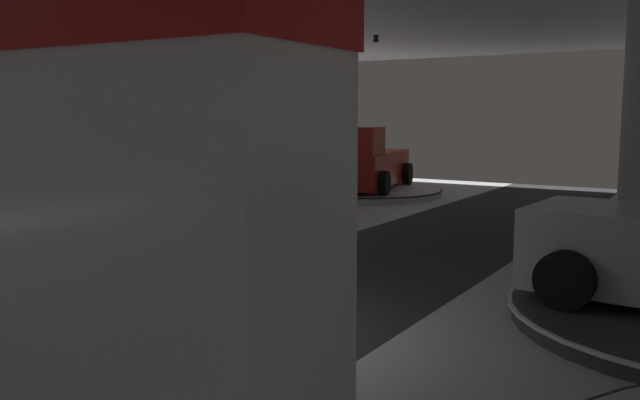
{
  "coord_description": "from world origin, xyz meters",
  "views": [
    {
      "loc": [
        6.01,
        -6.99,
        3.01
      ],
      "look_at": [
        -0.61,
        3.65,
        1.4
      ],
      "focal_mm": 37.85,
      "sensor_mm": 36.0,
      "label": 1
    }
  ],
  "objects_px": {
    "display_platform_far_left": "(252,210)",
    "visitor_walking_far": "(215,235)",
    "visitor_walking_near": "(306,233)",
    "display_car_far_left": "(252,180)",
    "pickup_truck_deep_left": "(363,164)",
    "column_left": "(18,129)",
    "display_platform_deep_left": "(365,191)"
  },
  "relations": [
    {
      "from": "visitor_walking_far",
      "to": "column_left",
      "type": "bearing_deg",
      "value": -141.87
    },
    {
      "from": "display_car_far_left",
      "to": "visitor_walking_near",
      "type": "distance_m",
      "value": 8.27
    },
    {
      "from": "column_left",
      "to": "display_platform_far_left",
      "type": "distance_m",
      "value": 9.49
    },
    {
      "from": "display_platform_deep_left",
      "to": "pickup_truck_deep_left",
      "type": "distance_m",
      "value": 1.09
    },
    {
      "from": "visitor_walking_near",
      "to": "display_platform_far_left",
      "type": "bearing_deg",
      "value": 134.36
    },
    {
      "from": "visitor_walking_near",
      "to": "visitor_walking_far",
      "type": "distance_m",
      "value": 1.6
    },
    {
      "from": "pickup_truck_deep_left",
      "to": "visitor_walking_near",
      "type": "height_order",
      "value": "pickup_truck_deep_left"
    },
    {
      "from": "column_left",
      "to": "pickup_truck_deep_left",
      "type": "xyz_separation_m",
      "value": [
        -1.51,
        14.89,
        -1.57
      ]
    },
    {
      "from": "display_car_far_left",
      "to": "column_left",
      "type": "bearing_deg",
      "value": -77.1
    },
    {
      "from": "pickup_truck_deep_left",
      "to": "display_car_far_left",
      "type": "bearing_deg",
      "value": -95.08
    },
    {
      "from": "display_platform_deep_left",
      "to": "pickup_truck_deep_left",
      "type": "relative_size",
      "value": 1.01
    },
    {
      "from": "display_platform_far_left",
      "to": "visitor_walking_near",
      "type": "xyz_separation_m",
      "value": [
        5.77,
        -5.9,
        0.75
      ]
    },
    {
      "from": "display_platform_deep_left",
      "to": "visitor_walking_far",
      "type": "distance_m",
      "value": 13.88
    },
    {
      "from": "display_platform_deep_left",
      "to": "column_left",
      "type": "bearing_deg",
      "value": -84.06
    },
    {
      "from": "column_left",
      "to": "display_platform_far_left",
      "type": "bearing_deg",
      "value": 103.01
    },
    {
      "from": "column_left",
      "to": "display_car_far_left",
      "type": "distance_m",
      "value": 9.31
    },
    {
      "from": "display_car_far_left",
      "to": "display_platform_deep_left",
      "type": "relative_size",
      "value": 0.8
    },
    {
      "from": "pickup_truck_deep_left",
      "to": "display_platform_far_left",
      "type": "bearing_deg",
      "value": -95.16
    },
    {
      "from": "column_left",
      "to": "display_platform_far_left",
      "type": "height_order",
      "value": "column_left"
    },
    {
      "from": "display_platform_deep_left",
      "to": "visitor_walking_near",
      "type": "height_order",
      "value": "visitor_walking_near"
    },
    {
      "from": "display_platform_far_left",
      "to": "visitor_walking_far",
      "type": "bearing_deg",
      "value": -56.71
    },
    {
      "from": "display_platform_far_left",
      "to": "visitor_walking_near",
      "type": "relative_size",
      "value": 3.27
    },
    {
      "from": "pickup_truck_deep_left",
      "to": "visitor_walking_far",
      "type": "xyz_separation_m",
      "value": [
        4.01,
        -12.93,
        -0.28
      ]
    },
    {
      "from": "display_platform_far_left",
      "to": "visitor_walking_far",
      "type": "distance_m",
      "value": 8.33
    },
    {
      "from": "visitor_walking_far",
      "to": "pickup_truck_deep_left",
      "type": "bearing_deg",
      "value": 107.24
    },
    {
      "from": "display_car_far_left",
      "to": "display_platform_far_left",
      "type": "bearing_deg",
      "value": -110.68
    },
    {
      "from": "column_left",
      "to": "display_platform_deep_left",
      "type": "height_order",
      "value": "column_left"
    },
    {
      "from": "display_car_far_left",
      "to": "visitor_walking_near",
      "type": "relative_size",
      "value": 2.87
    },
    {
      "from": "display_car_far_left",
      "to": "pickup_truck_deep_left",
      "type": "distance_m",
      "value": 5.99
    },
    {
      "from": "display_platform_deep_left",
      "to": "display_car_far_left",
      "type": "bearing_deg",
      "value": -94.2
    },
    {
      "from": "column_left",
      "to": "visitor_walking_far",
      "type": "height_order",
      "value": "column_left"
    },
    {
      "from": "column_left",
      "to": "display_car_far_left",
      "type": "bearing_deg",
      "value": 102.9
    }
  ]
}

